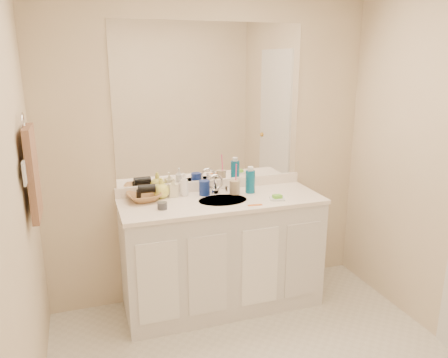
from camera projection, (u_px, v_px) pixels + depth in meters
wall_back at (211, 150)px, 3.43m from camera, size 2.60×0.02×2.40m
wall_left at (6, 229)px, 1.84m from camera, size 0.02×2.60×2.40m
vanity_cabinet at (222, 255)px, 3.39m from camera, size 1.50×0.55×0.85m
countertop at (222, 201)px, 3.27m from camera, size 1.52×0.57×0.03m
backsplash at (212, 185)px, 3.49m from camera, size 1.52×0.03×0.08m
sink_basin at (223, 201)px, 3.25m from camera, size 0.37×0.37×0.02m
faucet at (215, 186)px, 3.40m from camera, size 0.02×0.02×0.11m
mirror at (211, 104)px, 3.33m from camera, size 1.48×0.01×1.20m
blue_mug at (204, 188)px, 3.35m from camera, size 0.09×0.09×0.11m
tan_cup at (235, 187)px, 3.38m from camera, size 0.09×0.09×0.11m
toothbrush at (236, 175)px, 3.36m from camera, size 0.01×0.04×0.18m
mouthwash_bottle at (250, 182)px, 3.41m from camera, size 0.08×0.08×0.18m
soap_dish at (277, 199)px, 3.26m from camera, size 0.13×0.12×0.01m
green_soap at (277, 196)px, 3.25m from camera, size 0.07×0.05×0.02m
orange_comb at (255, 205)px, 3.13m from camera, size 0.11×0.03×0.00m
dark_jar at (162, 206)px, 3.05m from camera, size 0.09×0.09×0.05m
soap_bottle_white at (184, 185)px, 3.33m from camera, size 0.08×0.08×0.17m
soap_bottle_cream at (174, 187)px, 3.32m from camera, size 0.08×0.08×0.15m
soap_bottle_yellow at (161, 188)px, 3.28m from camera, size 0.15×0.15×0.15m
wicker_basket at (144, 197)px, 3.23m from camera, size 0.28×0.28×0.06m
hair_dryer at (147, 189)px, 3.22m from camera, size 0.13×0.07×0.06m
towel_ring at (23, 122)px, 2.47m from camera, size 0.01×0.11×0.11m
hand_towel at (33, 173)px, 2.55m from camera, size 0.04×0.32×0.55m
switch_plate at (24, 173)px, 2.35m from camera, size 0.01×0.08×0.13m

